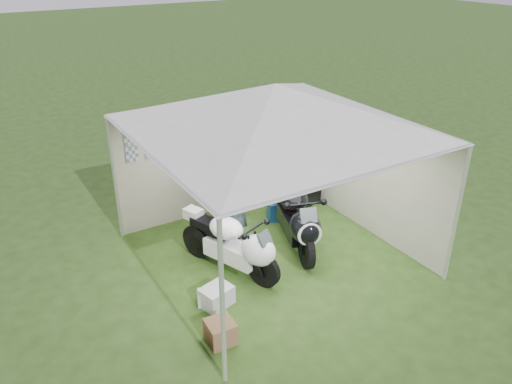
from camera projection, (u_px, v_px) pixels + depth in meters
ground at (272, 255)px, 8.62m from camera, size 80.00×80.00×0.00m
canopy_tent at (273, 111)px, 7.50m from camera, size 5.66×5.66×3.00m
motorcycle_white at (234, 244)px, 7.95m from camera, size 0.96×1.90×0.98m
motorcycle_black at (296, 215)px, 8.64m from camera, size 1.02×2.15×1.10m
paddock_stand at (280, 210)px, 9.72m from camera, size 0.56×0.45×0.37m
person_dark_jacket at (214, 179)px, 9.09m from camera, size 1.18×1.06×1.99m
person_blue_jacket at (234, 203)px, 8.45m from camera, size 0.64×0.77×1.79m
equipment_box at (306, 190)px, 10.31m from camera, size 0.62×0.55×0.52m
crate_0 at (216, 296)px, 7.38m from camera, size 0.52×0.45×0.30m
crate_1 at (220, 332)px, 6.69m from camera, size 0.38×0.38×0.32m
crate_2 at (207, 297)px, 7.43m from camera, size 0.35×0.33×0.20m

